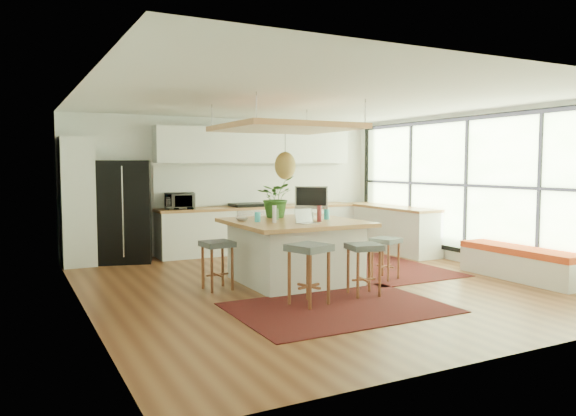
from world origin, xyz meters
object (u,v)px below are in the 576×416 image
stool_near_right (364,270)px  laptop (308,215)px  island (294,251)px  stool_left_side (217,265)px  island_plant (275,201)px  monitor (311,201)px  microwave (180,199)px  fridge (125,211)px  stool_near_left (309,277)px  stool_right_front (385,256)px  stool_right_back (343,248)px

stool_near_right → laptop: (-0.45, 0.73, 0.70)m
island → stool_left_side: size_ratio=2.68×
stool_near_right → island_plant: bearing=104.8°
island → monitor: (0.52, 0.39, 0.72)m
microwave → monitor: bearing=-48.6°
stool_left_side → microwave: bearing=84.0°
fridge → island_plant: size_ratio=2.80×
fridge → monitor: (2.45, -2.51, 0.26)m
stool_left_side → stool_near_left: bearing=-61.9°
island → stool_near_right: island is taller
stool_near_left → stool_right_front: bearing=24.3°
stool_left_side → monitor: size_ratio=1.28×
stool_near_right → microwave: 4.39m
stool_right_back → laptop: laptop is taller
stool_right_front → microwave: bearing=123.4°
stool_near_left → stool_right_back: size_ratio=1.02×
stool_left_side → stool_right_front: bearing=-11.7°
island → stool_near_right: 1.29m
stool_right_front → stool_left_side: stool_left_side is taller
stool_near_right → stool_left_side: 2.05m
island_plant → microwave: bearing=110.2°
laptop → microwave: size_ratio=0.57×
monitor → laptop: bearing=-84.5°
island → stool_near_left: bearing=-110.5°
monitor → stool_right_front: bearing=-9.4°
stool_right_front → monitor: bearing=132.7°
stool_left_side → monitor: monitor is taller
monitor → stool_near_left: bearing=-82.6°
fridge → stool_right_back: bearing=-20.9°
stool_near_left → microwave: 4.31m
laptop → monitor: size_ratio=0.58×
laptop → monitor: bearing=48.2°
monitor → stool_near_right: bearing=-55.6°
fridge → stool_right_back: 3.97m
island_plant → stool_near_right: bearing=-75.2°
stool_near_left → stool_right_back: stool_near_left is taller
stool_right_back → island_plant: island_plant is taller
island → stool_right_back: island is taller
fridge → microwave: 1.04m
fridge → stool_left_side: bearing=-60.4°
microwave → laptop: bearing=-63.7°
fridge → stool_right_back: (3.17, -2.33, -0.57)m
stool_right_back → monitor: bearing=-166.0°
stool_near_right → laptop: 1.11m
island → stool_right_back: (1.24, 0.57, -0.11)m
stool_near_right → island_plant: island_plant is taller
stool_near_right → monitor: bearing=86.5°
island → stool_near_left: 1.41m
island → island_plant: size_ratio=2.82×
fridge → stool_right_front: 4.74m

